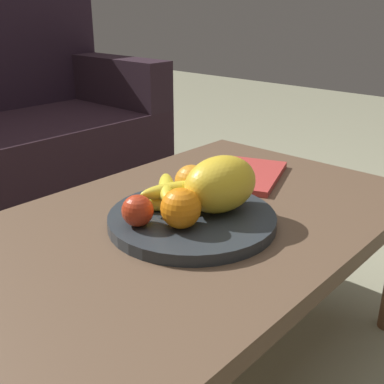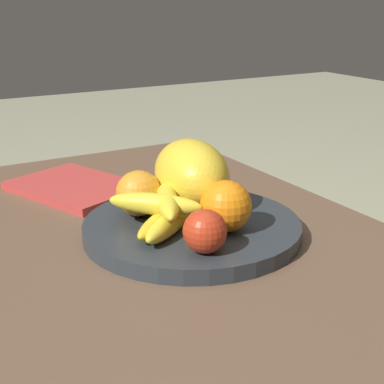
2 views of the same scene
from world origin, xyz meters
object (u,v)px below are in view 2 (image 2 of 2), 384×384
at_px(melon_large_front, 192,174).
at_px(orange_left, 139,193).
at_px(fruit_bowl, 192,228).
at_px(orange_front, 226,206).
at_px(banana_bunch, 164,212).
at_px(apple_front, 205,231).
at_px(coffee_table, 179,264).
at_px(magazine, 76,187).

height_order(melon_large_front, orange_left, melon_large_front).
distance_m(fruit_bowl, orange_front, 0.08).
bearing_deg(banana_bunch, orange_left, 3.43).
xyz_separation_m(melon_large_front, apple_front, (-0.17, 0.07, -0.03)).
xyz_separation_m(orange_front, orange_left, (0.13, 0.09, -0.00)).
bearing_deg(banana_bunch, coffee_table, -77.03).
bearing_deg(fruit_bowl, orange_front, -157.54).
distance_m(melon_large_front, apple_front, 0.19).
height_order(fruit_bowl, magazine, fruit_bowl).
xyz_separation_m(orange_front, banana_bunch, (0.05, 0.08, -0.01)).
distance_m(melon_large_front, orange_left, 0.10).
bearing_deg(fruit_bowl, magazine, 16.00).
xyz_separation_m(banana_bunch, magazine, (0.33, 0.03, -0.05)).
relative_size(melon_large_front, orange_left, 2.26).
bearing_deg(coffee_table, apple_front, 171.53).
relative_size(fruit_bowl, melon_large_front, 2.05).
relative_size(fruit_bowl, magazine, 1.42).
relative_size(fruit_bowl, banana_bunch, 2.27).
xyz_separation_m(fruit_bowl, apple_front, (-0.11, 0.04, 0.04)).
bearing_deg(coffee_table, orange_front, -136.02).
bearing_deg(orange_front, melon_large_front, -2.90).
height_order(coffee_table, banana_bunch, banana_bunch).
bearing_deg(melon_large_front, apple_front, 155.96).
height_order(fruit_bowl, melon_large_front, melon_large_front).
bearing_deg(orange_left, banana_bunch, -176.57).
bearing_deg(orange_left, apple_front, -173.99).
distance_m(orange_front, orange_left, 0.16).
distance_m(coffee_table, fruit_bowl, 0.06).
bearing_deg(banana_bunch, melon_large_front, -52.59).
xyz_separation_m(orange_front, magazine, (0.37, 0.11, -0.06)).
relative_size(melon_large_front, apple_front, 2.70).
bearing_deg(coffee_table, magazine, 10.96).
distance_m(fruit_bowl, melon_large_front, 0.10).
height_order(orange_front, orange_left, orange_front).
xyz_separation_m(coffee_table, melon_large_front, (0.06, -0.06, 0.13)).
xyz_separation_m(fruit_bowl, magazine, (0.31, 0.09, -0.00)).
xyz_separation_m(fruit_bowl, orange_front, (-0.06, -0.03, 0.05)).
distance_m(orange_left, apple_front, 0.18).
bearing_deg(apple_front, magazine, 6.15).
distance_m(coffee_table, apple_front, 0.15).
height_order(orange_front, magazine, orange_front).
bearing_deg(banana_bunch, apple_front, -171.93).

